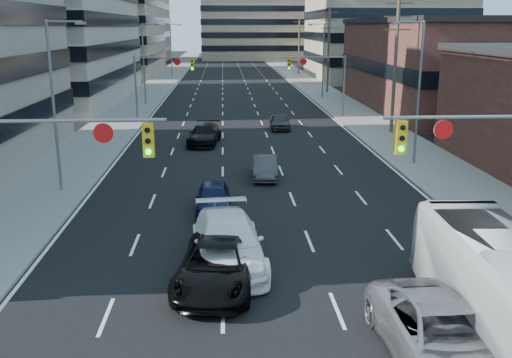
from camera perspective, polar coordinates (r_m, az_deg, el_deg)
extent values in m
cube|color=black|center=(140.36, -2.61, 11.50)|extent=(18.00, 300.00, 0.02)
cube|color=slate|center=(140.68, -7.39, 11.43)|extent=(5.00, 300.00, 0.15)
cube|color=slate|center=(140.96, 2.17, 11.55)|extent=(5.00, 300.00, 0.15)
cube|color=gray|center=(112.32, -15.18, 14.21)|extent=(20.00, 30.00, 16.00)
cube|color=#472119|center=(65.47, 20.21, 10.49)|extent=(20.00, 30.00, 9.00)
cube|color=gray|center=(101.65, 12.33, 13.78)|extent=(22.00, 28.00, 14.00)
cube|color=#ADA089|center=(152.37, -13.68, 15.15)|extent=(24.00, 24.00, 20.00)
cube|color=gray|center=(144.09, 10.58, 13.74)|extent=(22.00, 22.00, 12.00)
cylinder|color=slate|center=(19.00, -18.79, 5.54)|extent=(6.50, 0.12, 0.12)
cube|color=gold|center=(18.58, -10.71, 3.84)|extent=(0.35, 0.28, 1.10)
cylinder|color=black|center=(18.36, -10.82, 4.82)|extent=(0.18, 0.06, 0.18)
cylinder|color=black|center=(18.42, -10.77, 3.75)|extent=(0.18, 0.06, 0.18)
cylinder|color=#0CE526|center=(18.49, -10.71, 2.68)|extent=(0.18, 0.06, 0.18)
cylinder|color=white|center=(18.74, -15.01, 4.46)|extent=(0.64, 0.06, 0.64)
cylinder|color=slate|center=(20.15, 21.63, 5.79)|extent=(6.50, 0.12, 0.12)
cube|color=gold|center=(19.30, 14.26, 4.06)|extent=(0.35, 0.28, 1.10)
cylinder|color=black|center=(19.09, 14.47, 5.00)|extent=(0.18, 0.06, 0.18)
cylinder|color=black|center=(19.15, 14.40, 3.97)|extent=(0.18, 0.06, 0.18)
cylinder|color=#0CE526|center=(19.22, 14.33, 2.94)|extent=(0.18, 0.06, 0.18)
cylinder|color=white|center=(19.70, 18.24, 4.72)|extent=(0.64, 0.06, 0.64)
cylinder|color=slate|center=(55.99, -11.92, 8.92)|extent=(0.18, 0.18, 6.00)
cylinder|color=slate|center=(55.41, -8.95, 11.90)|extent=(6.00, 0.12, 0.12)
cube|color=gold|center=(55.27, -6.40, 11.30)|extent=(0.35, 0.28, 1.10)
cylinder|color=black|center=(55.09, -6.42, 11.66)|extent=(0.18, 0.06, 0.18)
cylinder|color=black|center=(55.11, -6.40, 11.29)|extent=(0.18, 0.06, 0.18)
cylinder|color=#0CE526|center=(55.13, -6.39, 10.93)|extent=(0.18, 0.06, 0.18)
cylinder|color=white|center=(55.31, -7.88, 11.52)|extent=(0.64, 0.06, 0.64)
cylinder|color=slate|center=(56.59, 8.79, 9.12)|extent=(0.18, 0.18, 6.00)
cylinder|color=slate|center=(55.83, 5.83, 12.03)|extent=(6.00, 0.12, 0.12)
cube|color=gold|center=(55.55, 3.31, 11.39)|extent=(0.35, 0.28, 1.10)
cylinder|color=black|center=(55.37, 3.34, 11.74)|extent=(0.18, 0.06, 0.18)
cylinder|color=black|center=(55.39, 3.33, 11.38)|extent=(0.18, 0.06, 0.18)
cylinder|color=#0CE526|center=(55.41, 3.33, 11.02)|extent=(0.18, 0.06, 0.18)
cylinder|color=white|center=(55.68, 4.78, 11.63)|extent=(0.64, 0.06, 0.64)
cylinder|color=#4C3D2D|center=(48.23, 13.73, 10.86)|extent=(0.28, 0.28, 11.00)
cube|color=#4C3D2D|center=(48.15, 14.11, 16.67)|extent=(2.20, 0.10, 0.10)
cube|color=#4C3D2D|center=(48.13, 14.03, 15.49)|extent=(2.20, 0.10, 0.10)
cube|color=#4C3D2D|center=(48.12, 13.95, 14.30)|extent=(2.20, 0.10, 0.10)
cylinder|color=#4C3D2D|center=(77.40, 7.26, 12.59)|extent=(0.28, 0.28, 11.00)
cube|color=#4C3D2D|center=(77.35, 7.38, 16.21)|extent=(2.20, 0.10, 0.10)
cube|color=#4C3D2D|center=(77.34, 7.36, 15.47)|extent=(2.20, 0.10, 0.10)
cube|color=#4C3D2D|center=(77.33, 7.33, 14.73)|extent=(2.20, 0.10, 0.10)
cylinder|color=#4C3D2D|center=(107.03, 4.32, 13.31)|extent=(0.28, 0.28, 11.00)
cube|color=#4C3D2D|center=(107.00, 4.37, 15.94)|extent=(2.20, 0.10, 0.10)
cube|color=#4C3D2D|center=(106.98, 4.36, 15.40)|extent=(2.20, 0.10, 0.10)
cube|color=#4C3D2D|center=(106.98, 4.35, 14.86)|extent=(2.20, 0.10, 0.10)
cylinder|color=slate|center=(31.62, -19.55, 6.60)|extent=(0.16, 0.16, 9.00)
cylinder|color=slate|center=(31.10, -18.64, 14.71)|extent=(1.80, 0.10, 0.10)
cube|color=slate|center=(30.91, -17.15, 14.68)|extent=(0.50, 0.22, 0.14)
cylinder|color=slate|center=(65.81, -11.16, 11.14)|extent=(0.16, 0.16, 9.00)
cylinder|color=slate|center=(65.56, -10.55, 15.01)|extent=(1.80, 0.10, 0.10)
cube|color=slate|center=(65.47, -9.83, 14.97)|extent=(0.50, 0.22, 0.14)
cylinder|color=slate|center=(100.55, -8.48, 12.51)|extent=(0.16, 0.16, 9.00)
cylinder|color=slate|center=(100.39, -8.05, 15.04)|extent=(1.80, 0.10, 0.10)
cube|color=slate|center=(100.33, -7.58, 15.01)|extent=(0.50, 0.22, 0.14)
cylinder|color=slate|center=(37.37, 15.96, 8.06)|extent=(0.16, 0.16, 9.00)
cylinder|color=slate|center=(36.85, 15.09, 14.90)|extent=(1.80, 0.10, 0.10)
cube|color=slate|center=(36.61, 13.86, 14.86)|extent=(0.50, 0.22, 0.14)
cylinder|color=slate|center=(71.25, 6.74, 11.59)|extent=(0.16, 0.16, 9.00)
cylinder|color=slate|center=(70.98, 6.11, 15.15)|extent=(1.80, 0.10, 0.10)
cube|color=slate|center=(70.86, 5.45, 15.11)|extent=(0.50, 0.22, 0.14)
imported|color=black|center=(19.75, -3.96, -8.59)|extent=(3.21, 5.80, 1.53)
imported|color=white|center=(21.37, -2.84, -6.33)|extent=(3.02, 6.36, 1.79)
imported|color=#A0A0A5|center=(16.18, 18.26, -14.73)|extent=(2.99, 6.16, 1.69)
imported|color=#0D1335|center=(27.52, -4.30, -1.87)|extent=(1.65, 4.05, 1.38)
imported|color=#343436|center=(33.53, 0.91, 1.20)|extent=(1.59, 4.02, 1.30)
imported|color=black|center=(43.38, -5.19, 4.46)|extent=(2.71, 5.38, 1.50)
imported|color=#303133|center=(49.69, 2.39, 5.80)|extent=(1.74, 4.12, 1.39)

